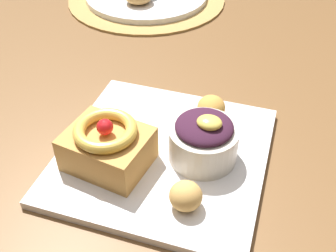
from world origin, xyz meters
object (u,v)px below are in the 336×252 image
Objects in this scene: fritter_front at (186,196)px; berry_ramekin at (203,139)px; fritter_middle at (211,107)px; cake_slice at (105,145)px; front_plate at (163,154)px.

berry_ramekin is at bearing 90.79° from fritter_front.
fritter_front is (0.00, -0.09, -0.01)m from berry_ramekin.
berry_ramekin is at bearing -84.05° from fritter_middle.
fritter_front is at bearing -86.63° from fritter_middle.
fritter_front is 0.17m from fritter_middle.
cake_slice is 0.17m from fritter_middle.
cake_slice is 0.12m from berry_ramekin.
fritter_front is at bearing -89.21° from berry_ramekin.
fritter_middle is at bearing 93.37° from fritter_front.
cake_slice reaches higher than front_plate.
fritter_front reaches higher than front_plate.
fritter_front is at bearing -18.07° from cake_slice.
front_plate is 0.06m from berry_ramekin.
cake_slice is 1.26× the size of berry_ramekin.
fritter_middle is at bearing 64.86° from front_plate.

